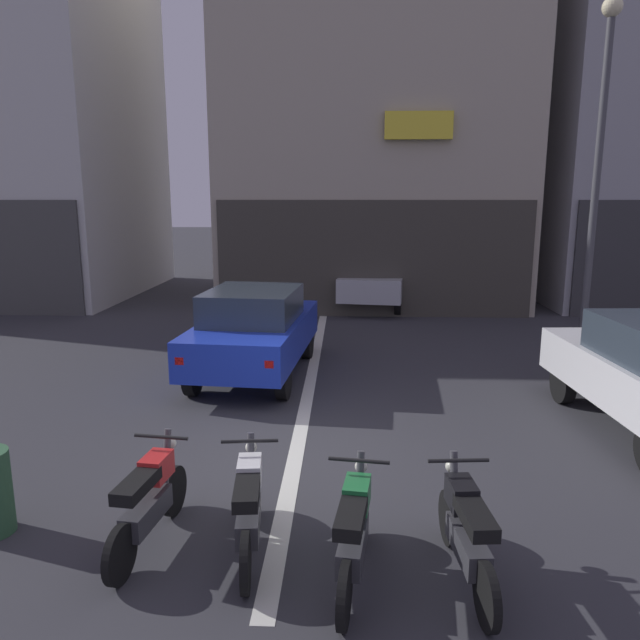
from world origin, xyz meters
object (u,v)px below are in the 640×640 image
at_px(street_lamp, 599,150).
at_px(motorcycle_white_row_left_mid, 249,505).
at_px(motorcycle_green_row_centre, 354,531).
at_px(motorcycle_black_row_right_mid, 466,531).
at_px(car_blue_crossing_near, 255,329).
at_px(motorcycle_red_row_leftmost, 149,500).
at_px(car_silver_down_street, 375,278).

bearing_deg(street_lamp, motorcycle_white_row_left_mid, -129.88).
bearing_deg(street_lamp, motorcycle_green_row_centre, -123.14).
bearing_deg(motorcycle_green_row_centre, motorcycle_black_row_right_mid, 2.28).
distance_m(motorcycle_white_row_left_mid, motorcycle_black_row_right_mid, 1.96).
xyz_separation_m(street_lamp, motorcycle_black_row_right_mid, (-3.65, -7.03, -3.67)).
relative_size(car_blue_crossing_near, motorcycle_red_row_leftmost, 2.54).
relative_size(car_blue_crossing_near, car_silver_down_street, 0.99).
xyz_separation_m(car_blue_crossing_near, car_silver_down_street, (2.55, 7.29, 0.00)).
bearing_deg(motorcycle_red_row_leftmost, motorcycle_white_row_left_mid, -3.88).
bearing_deg(motorcycle_red_row_leftmost, street_lamp, 45.31).
xyz_separation_m(motorcycle_white_row_left_mid, motorcycle_green_row_centre, (0.97, -0.39, 0.00)).
height_order(street_lamp, motorcycle_black_row_right_mid, street_lamp).
relative_size(car_blue_crossing_near, motorcycle_green_row_centre, 2.54).
bearing_deg(car_silver_down_street, motorcycle_red_row_leftmost, -101.97).
bearing_deg(motorcycle_green_row_centre, motorcycle_red_row_leftmost, 166.85).
bearing_deg(street_lamp, motorcycle_red_row_leftmost, -134.69).
xyz_separation_m(street_lamp, motorcycle_green_row_centre, (-4.61, -7.07, -3.67)).
xyz_separation_m(car_blue_crossing_near, motorcycle_white_row_left_mid, (0.79, -5.61, -0.43)).
xyz_separation_m(car_blue_crossing_near, motorcycle_green_row_centre, (1.76, -5.99, -0.43)).
bearing_deg(motorcycle_green_row_centre, motorcycle_white_row_left_mid, 158.28).
bearing_deg(car_silver_down_street, street_lamp, -58.43).
bearing_deg(car_blue_crossing_near, motorcycle_black_row_right_mid, -65.43).
relative_size(car_silver_down_street, motorcycle_red_row_leftmost, 2.58).
height_order(car_silver_down_street, motorcycle_green_row_centre, car_silver_down_street).
xyz_separation_m(motorcycle_green_row_centre, motorcycle_black_row_right_mid, (0.96, 0.04, 0.00)).
bearing_deg(motorcycle_black_row_right_mid, motorcycle_green_row_centre, -177.72).
xyz_separation_m(car_silver_down_street, street_lamp, (3.82, -6.22, 3.24)).
height_order(motorcycle_red_row_leftmost, motorcycle_black_row_right_mid, same).
distance_m(street_lamp, motorcycle_red_row_leftmost, 10.00).
xyz_separation_m(car_silver_down_street, motorcycle_red_row_leftmost, (-2.72, -12.83, -0.43)).
height_order(car_blue_crossing_near, motorcycle_green_row_centre, car_blue_crossing_near).
relative_size(car_silver_down_street, motorcycle_white_row_left_mid, 2.58).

